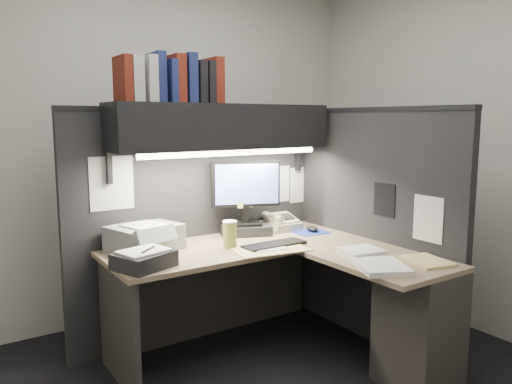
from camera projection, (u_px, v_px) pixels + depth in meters
wall_back at (162, 145)px, 3.93m from camera, size 3.50×0.04×2.70m
wall_right at (466, 147)px, 3.66m from camera, size 0.04×3.00×2.70m
partition_back at (200, 225)px, 3.56m from camera, size 1.90×0.06×1.60m
partition_right at (372, 228)px, 3.46m from camera, size 0.06×1.50×1.60m
desk at (328, 301)px, 3.06m from camera, size 1.70×1.53×0.73m
overhead_shelf at (223, 127)px, 3.36m from camera, size 1.55×0.34×0.30m
task_light_tube at (234, 153)px, 3.27m from camera, size 1.32×0.04×0.04m
monitor at (246, 206)px, 3.54m from camera, size 0.47×0.33×0.53m
keyboard at (274, 245)px, 3.24m from camera, size 0.43×0.15×0.02m
mousepad at (310, 232)px, 3.65m from camera, size 0.25×0.23×0.00m
mouse at (312, 229)px, 3.65m from camera, size 0.07×0.10×0.04m
telephone at (281, 223)px, 3.74m from camera, size 0.24×0.25×0.09m
coffee_cup at (230, 235)px, 3.20m from camera, size 0.11×0.11×0.17m
printer at (145, 238)px, 3.14m from camera, size 0.47×0.43×0.16m
notebook_stack at (144, 260)px, 2.77m from camera, size 0.36×0.34×0.09m
open_folder at (269, 249)px, 3.16m from camera, size 0.50×0.37×0.01m
paper_stack_a at (361, 253)px, 3.00m from camera, size 0.27×0.24×0.05m
paper_stack_b at (382, 266)px, 2.75m from camera, size 0.36×0.39×0.03m
manila_stack at (426, 261)px, 2.88m from camera, size 0.27×0.31×0.02m
binder_row at (171, 80)px, 3.11m from camera, size 0.66×0.25×0.31m
pinned_papers at (275, 192)px, 3.43m from camera, size 1.76×1.31×0.51m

